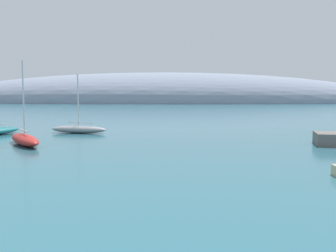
{
  "coord_description": "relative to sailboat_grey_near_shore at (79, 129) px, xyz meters",
  "views": [
    {
      "loc": [
        1.57,
        -3.77,
        4.94
      ],
      "look_at": [
        0.79,
        27.76,
        2.3
      ],
      "focal_mm": 39.79,
      "sensor_mm": 36.0,
      "label": 1
    }
  ],
  "objects": [
    {
      "name": "sailboat_red_mid_mooring",
      "position": [
        -2.33,
        -11.46,
        0.03
      ],
      "size": [
        6.22,
        7.83,
        8.3
      ],
      "rotation": [
        0.0,
        0.0,
        5.32
      ],
      "color": "red",
      "rests_on": "water"
    },
    {
      "name": "sailboat_grey_near_shore",
      "position": [
        0.0,
        0.0,
        0.0
      ],
      "size": [
        7.85,
        3.5,
        7.6
      ],
      "rotation": [
        0.0,
        0.0,
        2.94
      ],
      "color": "gray",
      "rests_on": "water"
    },
    {
      "name": "distant_ridge",
      "position": [
        1.88,
        191.48,
        -0.54
      ],
      "size": [
        295.47,
        81.56,
        38.38
      ],
      "primitive_type": "ellipsoid",
      "color": "gray",
      "rests_on": "ground"
    }
  ]
}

